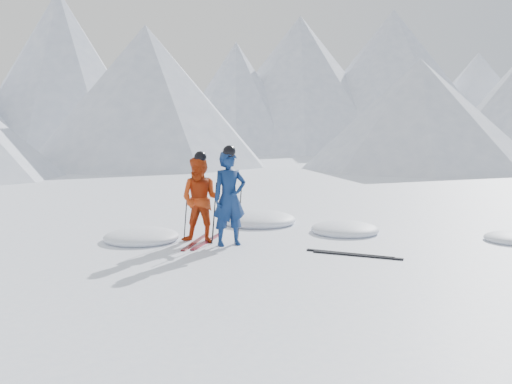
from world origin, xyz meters
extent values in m
plane|color=white|center=(0.00, 0.00, 0.00)|extent=(160.00, 160.00, 0.00)
cone|color=#B2BCD1|center=(-11.51, 40.48, 7.17)|extent=(23.96, 23.96, 14.35)
cone|color=#B2BCD1|center=(-5.08, 51.27, 5.96)|extent=(17.69, 17.69, 11.93)
cone|color=#B2BCD1|center=(4.51, 43.52, 5.42)|extent=(19.63, 19.63, 10.85)
cone|color=#B2BCD1|center=(11.74, 46.25, 7.07)|extent=(23.31, 23.31, 14.15)
cone|color=#B2BCD1|center=(21.49, 44.84, 7.44)|extent=(28.94, 28.94, 14.88)
cone|color=silver|center=(31.93, 45.34, 5.38)|extent=(24.45, 24.45, 10.76)
cone|color=#B2BCD1|center=(12.00, 20.00, 3.25)|extent=(14.00, 14.00, 6.50)
cone|color=#B2BCD1|center=(-4.00, 26.00, 4.50)|extent=(16.00, 16.00, 9.00)
imported|color=navy|center=(-2.09, 0.57, 0.97)|extent=(0.80, 0.62, 1.95)
imported|color=#BA370E|center=(-2.64, 0.95, 0.91)|extent=(1.08, 0.98, 1.82)
cylinder|color=black|center=(-2.39, 0.72, 0.65)|extent=(0.13, 0.09, 1.30)
cylinder|color=black|center=(-1.84, 0.82, 0.65)|extent=(0.13, 0.08, 1.30)
cylinder|color=black|center=(-2.94, 1.20, 0.61)|extent=(0.12, 0.10, 1.21)
cylinder|color=black|center=(-2.34, 1.10, 0.61)|extent=(0.12, 0.09, 1.21)
cube|color=black|center=(-2.76, 0.95, 0.01)|extent=(0.71, 1.62, 0.03)
cube|color=black|center=(-2.52, 0.95, 0.01)|extent=(0.81, 1.57, 0.03)
cube|color=black|center=(0.04, -0.69, 0.01)|extent=(1.44, 1.05, 0.03)
cube|color=black|center=(0.14, -0.84, 0.01)|extent=(1.47, 1.00, 0.03)
ellipsoid|color=white|center=(-3.89, 1.38, 0.00)|extent=(1.61, 1.61, 0.35)
ellipsoid|color=white|center=(0.71, 1.42, 0.00)|extent=(1.56, 1.56, 0.34)
ellipsoid|color=white|center=(-1.02, 3.00, 0.00)|extent=(1.90, 1.90, 0.42)
camera|label=1|loc=(-3.57, -10.30, 2.39)|focal=38.00mm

